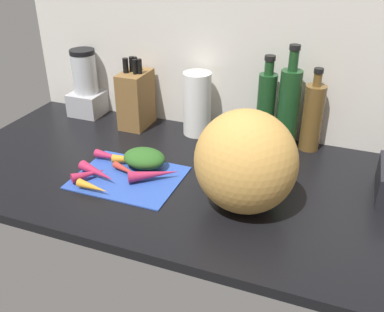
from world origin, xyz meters
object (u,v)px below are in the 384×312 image
(carrot_3, at_px, (112,157))
(paper_towel_roll, at_px, (197,104))
(carrot_1, at_px, (89,174))
(carrot_5, at_px, (93,187))
(carrot_4, at_px, (97,172))
(blender_appliance, at_px, (86,87))
(carrot_6, at_px, (136,160))
(bottle_1, at_px, (288,109))
(knife_block, at_px, (136,99))
(winter_squash, at_px, (246,162))
(bottle_2, at_px, (312,117))
(carrot_2, at_px, (154,174))
(carrot_0, at_px, (128,171))
(cutting_board, at_px, (129,177))
(bottle_0, at_px, (266,108))

(carrot_3, bearing_deg, paper_towel_roll, 60.03)
(carrot_1, relative_size, carrot_5, 1.00)
(carrot_4, bearing_deg, carrot_5, -67.59)
(blender_appliance, bearing_deg, carrot_6, -39.69)
(carrot_6, bearing_deg, bottle_1, 33.63)
(carrot_4, xyz_separation_m, knife_block, (-0.07, 0.41, 0.09))
(carrot_5, height_order, winter_squash, winter_squash)
(blender_appliance, bearing_deg, bottle_2, 0.62)
(carrot_1, bearing_deg, carrot_2, 19.50)
(carrot_3, xyz_separation_m, bottle_1, (0.52, 0.30, 0.13))
(carrot_2, bearing_deg, bottle_1, 46.87)
(paper_towel_roll, bearing_deg, carrot_2, -90.12)
(carrot_0, relative_size, paper_towel_roll, 0.52)
(carrot_5, xyz_separation_m, blender_appliance, (-0.35, 0.52, 0.10))
(carrot_4, bearing_deg, carrot_0, 33.15)
(carrot_5, distance_m, blender_appliance, 0.64)
(carrot_3, relative_size, knife_block, 0.46)
(bottle_2, bearing_deg, carrot_1, -142.17)
(cutting_board, relative_size, carrot_0, 2.64)
(carrot_0, distance_m, carrot_4, 0.09)
(carrot_0, distance_m, carrot_6, 0.07)
(paper_towel_roll, bearing_deg, winter_squash, -54.48)
(cutting_board, relative_size, knife_block, 1.20)
(blender_appliance, height_order, bottle_0, bottle_0)
(carrot_1, distance_m, carrot_3, 0.13)
(carrot_6, bearing_deg, carrot_5, -101.80)
(bottle_0, xyz_separation_m, bottle_2, (0.16, 0.03, -0.02))
(knife_block, distance_m, bottle_0, 0.51)
(carrot_0, bearing_deg, carrot_6, 96.39)
(carrot_1, bearing_deg, paper_towel_roll, 66.69)
(carrot_0, height_order, bottle_2, bottle_2)
(carrot_6, height_order, bottle_2, bottle_2)
(carrot_5, xyz_separation_m, bottle_0, (0.40, 0.50, 0.12))
(carrot_1, distance_m, bottle_1, 0.70)
(cutting_board, bearing_deg, carrot_0, 123.86)
(carrot_0, relative_size, carrot_4, 0.85)
(winter_squash, xyz_separation_m, paper_towel_roll, (-0.29, 0.41, -0.03))
(carrot_1, height_order, carrot_3, carrot_1)
(carrot_1, relative_size, knife_block, 0.40)
(carrot_0, height_order, carrot_5, carrot_5)
(carrot_3, height_order, carrot_5, carrot_3)
(carrot_1, bearing_deg, carrot_0, 34.29)
(carrot_2, distance_m, carrot_3, 0.19)
(carrot_6, bearing_deg, carrot_3, -172.35)
(carrot_6, relative_size, knife_block, 0.58)
(carrot_0, relative_size, carrot_3, 0.99)
(carrot_3, xyz_separation_m, knife_block, (-0.06, 0.30, 0.09))
(carrot_1, height_order, bottle_0, bottle_0)
(carrot_4, xyz_separation_m, bottle_2, (0.59, 0.46, 0.10))
(carrot_1, xyz_separation_m, carrot_6, (0.09, 0.14, -0.00))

